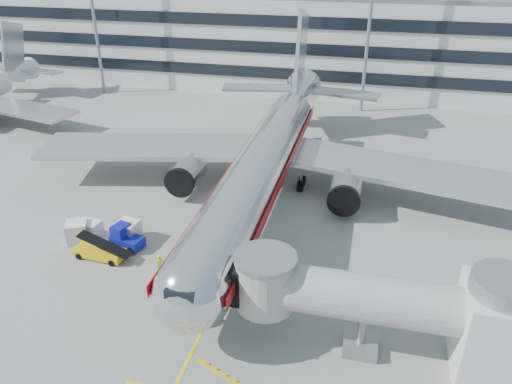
% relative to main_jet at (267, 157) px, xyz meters
% --- Properties ---
extents(ground, '(180.00, 180.00, 0.00)m').
position_rel_main_jet_xyz_m(ground, '(0.00, -11.72, -4.23)').
color(ground, gray).
rests_on(ground, ground).
extents(lead_in_line, '(0.25, 70.00, 0.01)m').
position_rel_main_jet_xyz_m(lead_in_line, '(0.00, -1.72, -4.23)').
color(lead_in_line, yellow).
rests_on(lead_in_line, ground).
extents(main_jet, '(50.95, 48.70, 16.06)m').
position_rel_main_jet_xyz_m(main_jet, '(0.00, 0.00, 0.00)').
color(main_jet, silver).
rests_on(main_jet, ground).
extents(jet_bridge, '(17.80, 4.50, 7.00)m').
position_rel_main_jet_xyz_m(jet_bridge, '(12.18, -19.72, -0.36)').
color(jet_bridge, silver).
rests_on(jet_bridge, ground).
extents(terminal, '(150.00, 24.25, 15.60)m').
position_rel_main_jet_xyz_m(terminal, '(0.00, 46.23, 3.57)').
color(terminal, silver).
rests_on(terminal, ground).
extents(light_mast_centre, '(2.40, 1.20, 25.45)m').
position_rel_main_jet_xyz_m(light_mast_centre, '(8.00, 30.28, 10.64)').
color(light_mast_centre, gray).
rests_on(light_mast_centre, ground).
extents(belt_loader, '(4.54, 1.89, 2.14)m').
position_rel_main_jet_xyz_m(belt_loader, '(-11.02, -14.32, -3.63)').
color(belt_loader, '#E8B609').
rests_on(belt_loader, ground).
extents(baggage_tug, '(3.02, 2.28, 2.05)m').
position_rel_main_jet_xyz_m(baggage_tug, '(-9.67, -12.29, -3.34)').
color(baggage_tug, '#0C138D').
rests_on(baggage_tug, ground).
extents(cargo_container_left, '(1.62, 1.62, 1.58)m').
position_rel_main_jet_xyz_m(cargo_container_left, '(-13.20, -11.63, -3.44)').
color(cargo_container_left, '#B9BCC1').
rests_on(cargo_container_left, ground).
extents(cargo_container_right, '(2.32, 2.32, 1.86)m').
position_rel_main_jet_xyz_m(cargo_container_right, '(-14.14, -12.41, -3.30)').
color(cargo_container_right, '#B9BCC1').
rests_on(cargo_container_right, ground).
extents(cargo_container_front, '(2.02, 2.02, 1.89)m').
position_rel_main_jet_xyz_m(cargo_container_front, '(-9.88, -11.34, -3.29)').
color(cargo_container_front, '#B9BCC1').
rests_on(cargo_container_front, ground).
extents(ramp_worker, '(0.74, 0.81, 1.85)m').
position_rel_main_jet_xyz_m(ramp_worker, '(-5.18, -15.35, -3.31)').
color(ramp_worker, '#ABFF1A').
rests_on(ramp_worker, ground).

